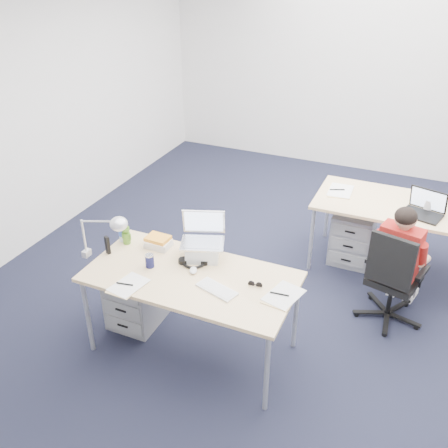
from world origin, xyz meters
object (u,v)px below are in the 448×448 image
object	(u,v)px
desk_far	(400,209)
book_stack	(158,242)
headphones	(194,261)
wireless_keyboard	(217,289)
sunglasses	(255,284)
silver_laptop	(202,238)
bear_figurine	(126,234)
drawer_pedestal_near	(138,293)
can_koozie	(150,261)
water_bottle	(122,229)
drawer_pedestal_far	(353,235)
dark_laptop	(424,204)
far_cup	(428,205)
cordless_phone	(107,245)
seated_person	(401,259)
office_chair	(390,295)
computer_mouse	(193,270)
desk_lamp	(97,235)

from	to	relation	value
desk_far	book_stack	size ratio (longest dim) A/B	7.90
desk_far	headphones	bearing A→B (deg)	-128.78
wireless_keyboard	sunglasses	xyz separation A→B (m)	(0.24, 0.16, 0.00)
silver_laptop	bear_figurine	xyz separation A→B (m)	(-0.68, -0.06, -0.09)
drawer_pedestal_near	wireless_keyboard	world-z (taller)	wireless_keyboard
wireless_keyboard	book_stack	world-z (taller)	book_stack
sunglasses	headphones	bearing A→B (deg)	165.09
can_koozie	sunglasses	xyz separation A→B (m)	(0.84, 0.09, -0.04)
drawer_pedestal_near	book_stack	xyz separation A→B (m)	(0.17, 0.12, 0.50)
water_bottle	drawer_pedestal_near	bearing A→B (deg)	-29.09
drawer_pedestal_far	headphones	world-z (taller)	headphones
wireless_keyboard	dark_laptop	xyz separation A→B (m)	(1.26, 1.78, 0.12)
drawer_pedestal_far	far_cup	world-z (taller)	far_cup
drawer_pedestal_near	dark_laptop	distance (m)	2.69
drawer_pedestal_far	wireless_keyboard	distance (m)	2.13
headphones	cordless_phone	distance (m)	0.72
seated_person	drawer_pedestal_far	bearing A→B (deg)	140.02
drawer_pedestal_near	headphones	distance (m)	0.73
desk_far	seated_person	xyz separation A→B (m)	(0.12, -0.68, -0.14)
office_chair	can_koozie	bearing A→B (deg)	-135.10
headphones	water_bottle	world-z (taller)	water_bottle
desk_far	headphones	distance (m)	2.18
seated_person	computer_mouse	bearing A→B (deg)	-127.81
silver_laptop	book_stack	size ratio (longest dim) A/B	1.77
bear_figurine	sunglasses	size ratio (longest dim) A/B	1.56
drawer_pedestal_near	wireless_keyboard	distance (m)	1.00
drawer_pedestal_near	water_bottle	bearing A→B (deg)	150.91
headphones	bear_figurine	world-z (taller)	bear_figurine
wireless_keyboard	headphones	bearing A→B (deg)	159.04
silver_laptop	dark_laptop	world-z (taller)	silver_laptop
water_bottle	sunglasses	distance (m)	1.26
far_cup	bear_figurine	bearing A→B (deg)	-144.12
silver_laptop	dark_laptop	xyz separation A→B (m)	(1.54, 1.44, -0.06)
desk_lamp	book_stack	bearing A→B (deg)	54.69
silver_laptop	bear_figurine	distance (m)	0.69
cordless_phone	sunglasses	size ratio (longest dim) A/B	1.41
desk_far	dark_laptop	distance (m)	0.31
desk_far	far_cup	distance (m)	0.27
computer_mouse	sunglasses	world-z (taller)	computer_mouse
drawer_pedestal_near	can_koozie	distance (m)	0.59
silver_laptop	can_koozie	bearing A→B (deg)	-158.91
office_chair	drawer_pedestal_far	distance (m)	0.99
silver_laptop	desk_lamp	bearing A→B (deg)	-174.34
office_chair	sunglasses	world-z (taller)	office_chair
desk_far	silver_laptop	bearing A→B (deg)	-129.95
drawer_pedestal_far	silver_laptop	xyz separation A→B (m)	(-0.94, -1.63, 0.63)
book_stack	dark_laptop	bearing A→B (deg)	36.41
computer_mouse	desk_lamp	bearing A→B (deg)	166.27
drawer_pedestal_far	drawer_pedestal_near	bearing A→B (deg)	-130.91
desk_far	drawer_pedestal_near	world-z (taller)	desk_far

